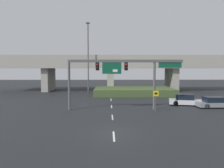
{
  "coord_description": "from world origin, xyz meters",
  "views": [
    {
      "loc": [
        -0.37,
        -16.75,
        4.91
      ],
      "look_at": [
        0.0,
        7.63,
        3.2
      ],
      "focal_mm": 35.0,
      "sensor_mm": 36.0,
      "label": 1
    }
  ],
  "objects": [
    {
      "name": "ground_plane",
      "position": [
        0.0,
        0.0,
        0.0
      ],
      "size": [
        160.0,
        160.0,
        0.0
      ],
      "primitive_type": "plane",
      "color": "black"
    },
    {
      "name": "overpass_bridge",
      "position": [
        -0.0,
        32.16,
        5.42
      ],
      "size": [
        48.77,
        8.46,
        7.74
      ],
      "color": "#A39E93",
      "rests_on": "ground"
    },
    {
      "name": "signal_gantry",
      "position": [
        1.06,
        8.97,
        4.76
      ],
      "size": [
        13.54,
        0.44,
        5.97
      ],
      "color": "#515456",
      "rests_on": "ground"
    },
    {
      "name": "parked_sedan_mid_right",
      "position": [
        12.98,
        10.32,
        0.64
      ],
      "size": [
        4.55,
        1.91,
        1.38
      ],
      "rotation": [
        0.0,
        0.0,
        0.03
      ],
      "color": "gray",
      "rests_on": "ground"
    },
    {
      "name": "speed_limit_sign",
      "position": [
        4.89,
        7.35,
        1.63
      ],
      "size": [
        0.6,
        0.11,
        2.5
      ],
      "color": "#4C4C4C",
      "rests_on": "ground"
    },
    {
      "name": "grass_embankment",
      "position": [
        4.38,
        24.74,
        0.62
      ],
      "size": [
        14.77,
        9.19,
        1.24
      ],
      "color": "#42562D",
      "rests_on": "ground"
    },
    {
      "name": "parked_sedan_near_right",
      "position": [
        9.98,
        12.24,
        0.68
      ],
      "size": [
        4.69,
        2.83,
        1.49
      ],
      "rotation": [
        0.0,
        0.0,
        -0.25
      ],
      "color": "silver",
      "rests_on": "ground"
    },
    {
      "name": "lane_markings",
      "position": [
        0.0,
        14.43,
        0.0
      ],
      "size": [
        0.14,
        33.61,
        0.01
      ],
      "color": "silver",
      "rests_on": "ground"
    },
    {
      "name": "highway_light_pole_near",
      "position": [
        -4.45,
        26.85,
        7.36
      ],
      "size": [
        0.7,
        0.36,
        13.96
      ],
      "color": "#515456",
      "rests_on": "ground"
    }
  ]
}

